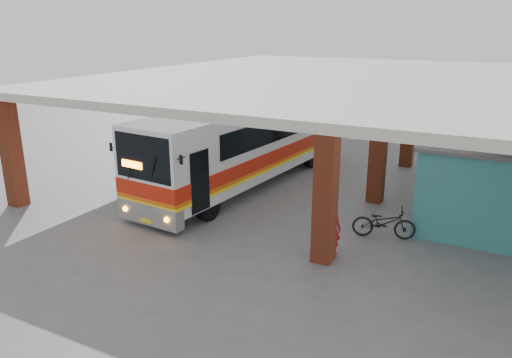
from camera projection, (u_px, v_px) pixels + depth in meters
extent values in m
plane|color=#515154|center=(276.00, 212.00, 19.12)|extent=(90.00, 90.00, 0.00)
cube|color=#9A3E21|center=(326.00, 193.00, 14.60)|extent=(0.60, 0.60, 4.35)
cube|color=#9A3E21|center=(378.00, 149.00, 19.67)|extent=(0.60, 0.60, 4.35)
cube|color=#9A3E21|center=(409.00, 124.00, 24.74)|extent=(0.60, 0.60, 4.35)
cube|color=#9A3E21|center=(11.00, 152.00, 19.31)|extent=(0.60, 0.60, 4.35)
cube|color=#9A3E21|center=(260.00, 90.00, 37.05)|extent=(0.60, 0.60, 4.35)
cube|color=beige|center=(348.00, 78.00, 23.05)|extent=(21.00, 23.00, 0.30)
cube|color=teal|center=(503.00, 175.00, 18.72)|extent=(5.00, 8.00, 3.00)
cube|color=#505050|center=(509.00, 134.00, 18.26)|extent=(5.20, 8.20, 0.12)
cube|color=#133430|center=(425.00, 187.00, 18.70)|extent=(0.08, 0.95, 2.10)
cube|color=black|center=(440.00, 151.00, 21.02)|extent=(0.08, 1.20, 1.00)
cube|color=black|center=(439.00, 151.00, 21.03)|extent=(0.04, 1.30, 1.10)
cube|color=silver|center=(250.00, 138.00, 22.07)|extent=(3.82, 13.26, 3.05)
cube|color=silver|center=(235.00, 105.00, 20.71)|extent=(1.58, 3.37, 0.27)
cube|color=gray|center=(150.00, 213.00, 17.41)|extent=(2.77, 0.67, 0.76)
cube|color=#B81F0C|center=(250.00, 151.00, 22.25)|extent=(3.86, 13.26, 0.54)
cube|color=#DA5C0C|center=(250.00, 159.00, 22.35)|extent=(3.86, 13.26, 0.14)
cube|color=yellow|center=(250.00, 161.00, 22.39)|extent=(3.86, 13.26, 0.11)
cube|color=black|center=(143.00, 158.00, 16.68)|extent=(2.47, 0.31, 1.58)
cube|color=black|center=(235.00, 120.00, 23.32)|extent=(0.88, 9.77, 0.98)
cube|color=black|center=(286.00, 126.00, 21.90)|extent=(0.88, 9.77, 0.98)
cube|color=#FF5905|center=(132.00, 164.00, 16.97)|extent=(0.93, 0.13, 0.24)
sphere|color=orange|center=(125.00, 209.00, 17.73)|extent=(0.20, 0.20, 0.20)
sphere|color=orange|center=(167.00, 220.00, 16.72)|extent=(0.20, 0.20, 0.20)
cube|color=yellow|center=(146.00, 221.00, 17.29)|extent=(0.49, 0.07, 0.13)
cylinder|color=black|center=(160.00, 195.00, 19.46)|extent=(0.44, 1.12, 1.09)
cylinder|color=black|center=(208.00, 206.00, 18.24)|extent=(0.44, 1.12, 1.09)
cylinder|color=black|center=(271.00, 151.00, 26.20)|extent=(0.44, 1.12, 1.09)
cylinder|color=black|center=(311.00, 157.00, 24.98)|extent=(0.44, 1.12, 1.09)
cylinder|color=black|center=(284.00, 145.00, 27.34)|extent=(0.44, 1.12, 1.09)
cylinder|color=black|center=(323.00, 151.00, 26.12)|extent=(0.44, 1.12, 1.09)
imported|color=black|center=(384.00, 222.00, 16.72)|extent=(2.20, 1.25, 1.10)
imported|color=red|center=(331.00, 228.00, 15.46)|extent=(0.63, 0.42, 1.71)
cube|color=#B42313|center=(420.00, 184.00, 21.90)|extent=(0.46, 0.46, 0.05)
cube|color=#B42313|center=(425.00, 179.00, 21.80)|extent=(0.15, 0.37, 0.53)
cylinder|color=black|center=(417.00, 187.00, 21.82)|extent=(0.03, 0.03, 0.18)
cylinder|color=black|center=(424.00, 187.00, 21.77)|extent=(0.03, 0.03, 0.18)
cylinder|color=black|center=(416.00, 185.00, 22.10)|extent=(0.03, 0.03, 0.18)
cylinder|color=black|center=(423.00, 185.00, 22.05)|extent=(0.03, 0.03, 0.18)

